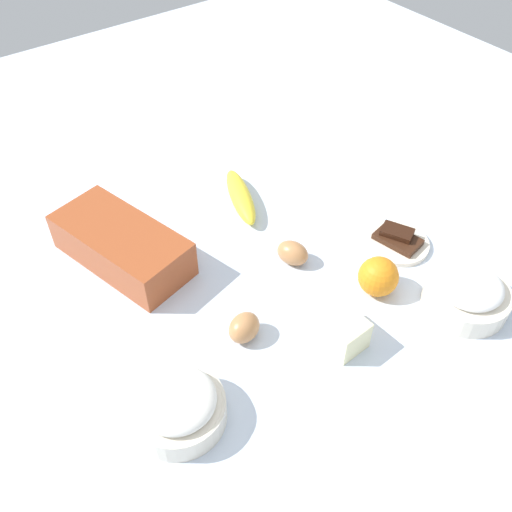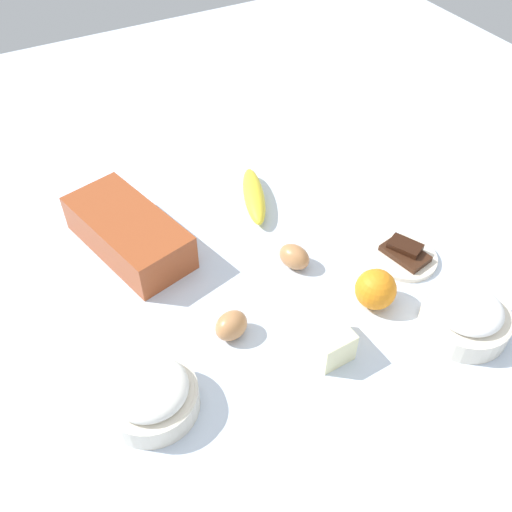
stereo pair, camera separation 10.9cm
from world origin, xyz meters
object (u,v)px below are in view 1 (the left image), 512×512
(sugar_bowl, at_px, (468,294))
(egg_near_butter, at_px, (244,327))
(orange_fruit, at_px, (378,277))
(butter_block, at_px, (339,329))
(banana, at_px, (241,196))
(chocolate_plate, at_px, (397,241))
(loaf_pan, at_px, (122,244))
(flour_bowl, at_px, (178,406))
(egg_beside_bowl, at_px, (293,253))

(sugar_bowl, height_order, egg_near_butter, sugar_bowl)
(orange_fruit, distance_m, butter_block, 0.14)
(orange_fruit, bearing_deg, banana, 8.74)
(egg_near_butter, height_order, chocolate_plate, egg_near_butter)
(loaf_pan, xyz_separation_m, flour_bowl, (-0.36, 0.09, -0.01))
(banana, xyz_separation_m, egg_near_butter, (-0.30, 0.21, 0.00))
(loaf_pan, relative_size, flour_bowl, 2.05)
(chocolate_plate, bearing_deg, orange_fruit, 117.22)
(sugar_bowl, relative_size, chocolate_plate, 1.19)
(orange_fruit, xyz_separation_m, egg_near_butter, (0.06, 0.26, -0.01))
(loaf_pan, bearing_deg, flour_bowl, 151.34)
(loaf_pan, height_order, banana, loaf_pan)
(sugar_bowl, height_order, chocolate_plate, sugar_bowl)
(banana, bearing_deg, flour_bowl, 134.15)
(flour_bowl, distance_m, orange_fruit, 0.44)
(loaf_pan, relative_size, egg_near_butter, 4.86)
(flour_bowl, height_order, egg_beside_bowl, flour_bowl)
(orange_fruit, relative_size, butter_block, 0.84)
(flour_bowl, bearing_deg, sugar_bowl, -102.13)
(egg_near_butter, xyz_separation_m, chocolate_plate, (0.00, -0.39, -0.01))
(butter_block, relative_size, chocolate_plate, 0.69)
(egg_beside_bowl, bearing_deg, butter_block, 163.56)
(loaf_pan, xyz_separation_m, chocolate_plate, (-0.29, -0.47, -0.03))
(banana, height_order, egg_beside_bowl, egg_beside_bowl)
(butter_block, bearing_deg, egg_near_butter, 50.68)
(orange_fruit, xyz_separation_m, butter_block, (-0.04, 0.14, -0.01))
(egg_near_butter, bearing_deg, butter_block, -129.32)
(banana, bearing_deg, loaf_pan, 90.91)
(chocolate_plate, bearing_deg, egg_near_butter, 90.51)
(flour_bowl, bearing_deg, loaf_pan, -14.40)
(loaf_pan, bearing_deg, butter_block, -166.98)
(sugar_bowl, distance_m, butter_block, 0.25)
(flour_bowl, distance_m, butter_block, 0.30)
(sugar_bowl, bearing_deg, egg_beside_bowl, 33.06)
(flour_bowl, bearing_deg, chocolate_plate, -82.68)
(orange_fruit, relative_size, egg_beside_bowl, 1.16)
(orange_fruit, bearing_deg, chocolate_plate, -62.78)
(banana, bearing_deg, orange_fruit, -171.26)
(egg_beside_bowl, bearing_deg, sugar_bowl, -146.94)
(loaf_pan, height_order, chocolate_plate, loaf_pan)
(butter_block, xyz_separation_m, egg_near_butter, (0.10, 0.13, -0.01))
(flour_bowl, height_order, banana, flour_bowl)
(chocolate_plate, bearing_deg, sugar_bowl, 173.49)
(loaf_pan, distance_m, flour_bowl, 0.38)
(sugar_bowl, xyz_separation_m, orange_fruit, (0.12, 0.10, 0.00))
(egg_beside_bowl, bearing_deg, orange_fruit, -153.03)
(banana, distance_m, egg_near_butter, 0.36)
(egg_near_butter, relative_size, chocolate_plate, 0.48)
(butter_block, bearing_deg, flour_bowl, 83.34)
(flour_bowl, distance_m, egg_near_butter, 0.19)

